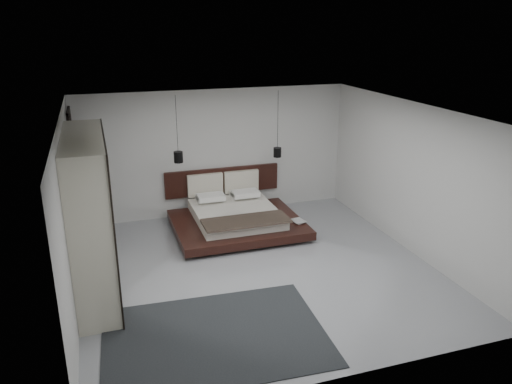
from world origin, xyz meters
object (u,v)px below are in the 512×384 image
object	(u,v)px
bed	(235,216)
pendant_right	(277,152)
lattice_screen	(76,176)
pendant_left	(178,157)
rug	(215,336)
wardrobe	(91,217)

from	to	relation	value
bed	pendant_right	distance (m)	1.67
lattice_screen	pendant_left	xyz separation A→B (m)	(2.00, -0.14, 0.26)
lattice_screen	rug	size ratio (longest dim) A/B	0.85
pendant_left	pendant_right	xyz separation A→B (m)	(2.15, 0.00, -0.07)
bed	wardrobe	distance (m)	3.47
rug	lattice_screen	bearing A→B (deg)	112.86
lattice_screen	rug	bearing A→B (deg)	-67.14
bed	pendant_left	world-z (taller)	pendant_left
pendant_right	wardrobe	world-z (taller)	pendant_right
pendant_left	bed	bearing A→B (deg)	-20.20
wardrobe	pendant_right	bearing A→B (deg)	28.94
lattice_screen	pendant_left	bearing A→B (deg)	-4.01
rug	bed	bearing A→B (deg)	69.90
lattice_screen	bed	bearing A→B (deg)	-9.88
lattice_screen	rug	world-z (taller)	lattice_screen
wardrobe	rug	world-z (taller)	wardrobe
pendant_right	wardrobe	size ratio (longest dim) A/B	0.54
lattice_screen	pendant_right	size ratio (longest dim) A/B	1.83
bed	wardrobe	xyz separation A→B (m)	(-2.82, -1.76, 1.01)
lattice_screen	bed	distance (m)	3.28
pendant_right	rug	distance (m)	4.90
lattice_screen	pendant_left	distance (m)	2.02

